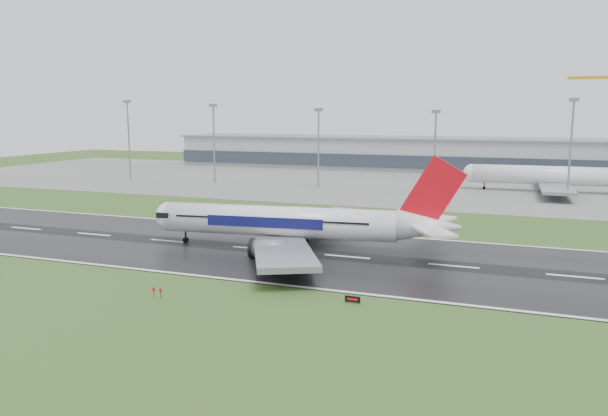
% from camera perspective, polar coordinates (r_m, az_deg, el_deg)
% --- Properties ---
extents(ground, '(520.00, 520.00, 0.00)m').
position_cam_1_polar(ground, '(120.51, -4.99, -3.96)').
color(ground, '#2D4E1C').
rests_on(ground, ground).
extents(runway, '(400.00, 45.00, 0.10)m').
position_cam_1_polar(runway, '(120.50, -4.99, -3.94)').
color(runway, black).
rests_on(runway, ground).
extents(apron, '(400.00, 130.00, 0.08)m').
position_cam_1_polar(apron, '(237.91, 8.08, 2.49)').
color(apron, slate).
rests_on(apron, ground).
extents(terminal, '(240.00, 36.00, 15.00)m').
position_cam_1_polar(terminal, '(295.88, 10.65, 5.17)').
color(terminal, '#93979E').
rests_on(terminal, ground).
extents(main_airliner, '(69.65, 67.01, 18.64)m').
position_cam_1_polar(main_airliner, '(117.69, -0.44, 0.43)').
color(main_airliner, white).
rests_on(main_airliner, runway).
extents(parked_airliner, '(65.13, 60.84, 18.68)m').
position_cam_1_polar(parked_airliner, '(222.33, 23.00, 3.82)').
color(parked_airliner, silver).
rests_on(parked_airliner, apron).
extents(runway_sign, '(2.31, 0.61, 1.04)m').
position_cam_1_polar(runway_sign, '(86.73, 4.73, -8.85)').
color(runway_sign, black).
rests_on(runway_sign, ground).
extents(floodmast_0, '(0.64, 0.64, 31.67)m').
position_cam_1_polar(floodmast_0, '(258.28, -16.63, 6.24)').
color(floodmast_0, gray).
rests_on(floodmast_0, ground).
extents(floodmast_1, '(0.64, 0.64, 29.83)m').
position_cam_1_polar(floodmast_1, '(236.18, -8.73, 6.05)').
color(floodmast_1, gray).
rests_on(floodmast_1, ground).
extents(floodmast_2, '(0.64, 0.64, 28.07)m').
position_cam_1_polar(floodmast_2, '(218.26, 1.41, 5.68)').
color(floodmast_2, gray).
rests_on(floodmast_2, ground).
extents(floodmast_3, '(0.64, 0.64, 27.34)m').
position_cam_1_polar(floodmast_3, '(208.28, 12.57, 5.19)').
color(floodmast_3, gray).
rests_on(floodmast_3, ground).
extents(floodmast_4, '(0.64, 0.64, 30.99)m').
position_cam_1_polar(floodmast_4, '(206.62, 24.45, 5.07)').
color(floodmast_4, gray).
rests_on(floodmast_4, ground).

